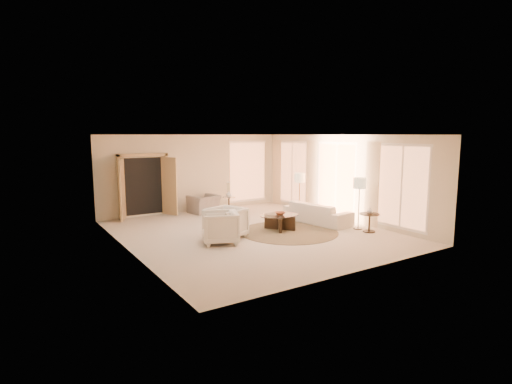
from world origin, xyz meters
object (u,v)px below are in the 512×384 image
coffee_table (280,220)px  side_table (229,203)px  accent_chair (204,201)px  end_vase (370,211)px  floor_lamp_far (360,185)px  side_vase (229,194)px  armchair_left (226,221)px  bowl (280,213)px  end_table (369,219)px  floor_lamp_near (300,180)px  armchair_right (220,226)px  sofa (317,213)px

coffee_table → side_table: (0.07, 3.24, 0.05)m
accent_chair → end_vase: (2.81, -5.19, 0.20)m
floor_lamp_far → side_vase: bearing=114.0°
side_table → floor_lamp_far: (1.97, -4.42, 0.98)m
coffee_table → end_vase: 2.62m
armchair_left → side_table: 3.71m
armchair_left → floor_lamp_far: (3.83, -1.22, 0.85)m
coffee_table → accent_chair: bearing=102.0°
bowl → armchair_left: bearing=178.7°
end_table → end_vase: size_ratio=3.06×
end_vase → armchair_left: bearing=156.8°
floor_lamp_far → end_vase: (-0.00, -0.42, -0.68)m
floor_lamp_far → side_vase: floor_lamp_far is taller
armchair_left → bowl: armchair_left is taller
end_table → side_table: bearing=112.1°
floor_lamp_near → end_vase: (0.32, -2.82, -0.65)m
end_table → floor_lamp_far: 1.04m
armchair_right → end_table: bearing=94.9°
end_table → floor_lamp_far: size_ratio=0.37×
coffee_table → bowl: 0.21m
armchair_right → floor_lamp_near: (3.88, 1.54, 0.82)m
armchair_right → coffee_table: armchair_right is taller
floor_lamp_far → bowl: (-2.04, 1.18, -0.82)m
accent_chair → side_vase: 0.94m
bowl → side_vase: size_ratio=1.34×
armchair_left → accent_chair: bearing=145.5°
end_vase → coffee_table: bearing=141.8°
accent_chair → bowl: bearing=89.7°
end_vase → side_vase: bearing=112.1°
armchair_left → coffee_table: size_ratio=0.72×
coffee_table → floor_lamp_far: 2.57m
armchair_right → floor_lamp_far: floor_lamp_far is taller
armchair_left → accent_chair: armchair_left is taller
floor_lamp_near → side_vase: size_ratio=6.53×
sofa → end_table: sofa is taller
side_table → armchair_left: bearing=-120.2°
floor_lamp_far → armchair_right: bearing=168.5°
coffee_table → floor_lamp_near: (1.72, 1.22, 0.99)m
end_table → end_vase: bearing=0.0°
floor_lamp_near → floor_lamp_far: bearing=-82.3°
accent_chair → side_table: accent_chair is taller
armchair_left → side_vase: size_ratio=4.03×
end_table → side_vase: size_ratio=2.48×
side_table → floor_lamp_near: (1.64, -2.02, 0.95)m
side_table → coffee_table: bearing=-91.3°
armchair_right → bowl: armchair_right is taller
armchair_left → armchair_right: armchair_left is taller
end_table → accent_chair: bearing=118.4°
sofa → bowl: bearing=86.1°
coffee_table → end_table: bearing=-38.2°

